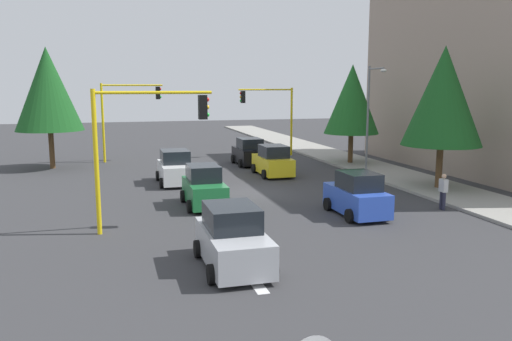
{
  "coord_description": "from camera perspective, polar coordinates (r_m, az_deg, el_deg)",
  "views": [
    {
      "loc": [
        26.34,
        -6.87,
        5.69
      ],
      "look_at": [
        -0.1,
        0.55,
        1.2
      ],
      "focal_mm": 36.11,
      "sensor_mm": 36.0,
      "label": 1
    }
  ],
  "objects": [
    {
      "name": "car_white",
      "position": [
        30.83,
        -8.91,
        0.23
      ],
      "size": [
        4.02,
        2.12,
        1.98
      ],
      "color": "white",
      "rests_on": "ground"
    },
    {
      "name": "car_yellow",
      "position": [
        33.21,
        1.89,
        0.99
      ],
      "size": [
        3.91,
        2.07,
        1.98
      ],
      "color": "yellow",
      "rests_on": "ground"
    },
    {
      "name": "lane_arrow_near",
      "position": [
        16.34,
        -1.0,
        -11.07
      ],
      "size": [
        2.4,
        1.1,
        1.1
      ],
      "color": "silver",
      "rests_on": "ground"
    },
    {
      "name": "sidewalk_kerb",
      "position": [
        36.27,
        13.16,
        0.13
      ],
      "size": [
        80.0,
        4.0,
        0.15
      ],
      "primitive_type": "cube",
      "color": "gray",
      "rests_on": "ground"
    },
    {
      "name": "car_black",
      "position": [
        37.71,
        -0.75,
        1.98
      ],
      "size": [
        3.76,
        2.1,
        1.98
      ],
      "color": "black",
      "rests_on": "ground"
    },
    {
      "name": "traffic_signal_far_left",
      "position": [
        42.28,
        1.63,
        6.94
      ],
      "size": [
        0.36,
        4.59,
        5.59
      ],
      "color": "yellow",
      "rests_on": "ground"
    },
    {
      "name": "car_green",
      "position": [
        24.79,
        -5.77,
        -1.92
      ],
      "size": [
        3.7,
        1.97,
        1.98
      ],
      "color": "#1E7238",
      "rests_on": "ground"
    },
    {
      "name": "ground_plane",
      "position": [
        27.81,
        -1.03,
        -2.52
      ],
      "size": [
        120.0,
        120.0,
        0.0
      ],
      "primitive_type": "plane",
      "color": "#353538"
    },
    {
      "name": "apartment_block",
      "position": [
        38.64,
        26.01,
        11.83
      ],
      "size": [
        21.71,
        9.3,
        16.02
      ],
      "color": "gray",
      "rests_on": "ground"
    },
    {
      "name": "traffic_signal_far_right",
      "position": [
        40.38,
        -14.16,
        6.87
      ],
      "size": [
        0.36,
        4.59,
        5.94
      ],
      "color": "yellow",
      "rests_on": "ground"
    },
    {
      "name": "tree_opposite_side",
      "position": [
        38.56,
        -22.06,
        8.35
      ],
      "size": [
        4.58,
        4.58,
        8.39
      ],
      "color": "brown",
      "rests_on": "ground"
    },
    {
      "name": "tree_roadside_near",
      "position": [
        29.9,
        20.03,
        7.73
      ],
      "size": [
        4.31,
        4.31,
        7.87
      ],
      "color": "brown",
      "rests_on": "ground"
    },
    {
      "name": "pedestrian_crossing",
      "position": [
        25.47,
        20.03,
        -2.1
      ],
      "size": [
        0.4,
        0.24,
        1.7
      ],
      "color": "#262638",
      "rests_on": "ground"
    },
    {
      "name": "car_silver",
      "position": [
        16.47,
        -2.59,
        -7.64
      ],
      "size": [
        3.97,
        2.09,
        1.98
      ],
      "color": "#B2B5BA",
      "rests_on": "ground"
    },
    {
      "name": "street_lamp_curbside",
      "position": [
        34.01,
        12.63,
        6.8
      ],
      "size": [
        2.15,
        0.28,
        7.0
      ],
      "color": "slate",
      "rests_on": "ground"
    },
    {
      "name": "tree_roadside_mid",
      "position": [
        38.27,
        10.59,
        7.76
      ],
      "size": [
        3.99,
        3.99,
        7.28
      ],
      "color": "brown",
      "rests_on": "ground"
    },
    {
      "name": "car_blue",
      "position": [
        23.32,
        11.11,
        -2.76
      ],
      "size": [
        3.69,
        1.95,
        1.98
      ],
      "color": "blue",
      "rests_on": "ground"
    },
    {
      "name": "traffic_signal_near_right",
      "position": [
        20.45,
        -12.34,
        4.26
      ],
      "size": [
        0.36,
        4.59,
        5.61
      ],
      "color": "yellow",
      "rests_on": "ground"
    }
  ]
}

